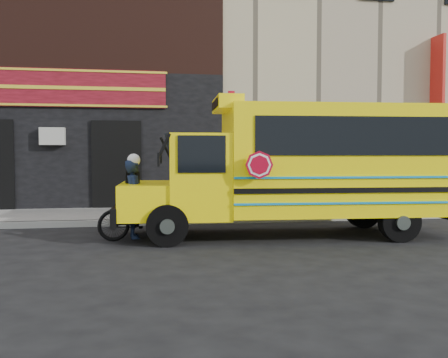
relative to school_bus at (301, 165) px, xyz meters
The scene contains 8 objects.
ground 1.80m from the school_bus, 150.98° to the right, with size 120.00×120.00×0.00m, color black.
curb 2.70m from the school_bus, 111.90° to the left, with size 40.00×0.20×0.15m, color #979792.
sidewalk 3.99m from the school_bus, 103.26° to the left, with size 40.00×3.00×0.15m, color slate.
building 11.03m from the school_bus, 95.15° to the left, with size 20.00×10.70×12.00m.
school_bus is the anchor object (origin of this frame).
sign_pole 2.65m from the school_bus, 64.32° to the left, with size 0.07×0.27×3.08m.
bicycle 3.56m from the school_bus, behind, with size 0.47×1.66×1.00m, color black.
cyclist 3.58m from the school_bus, behind, with size 0.58×0.38×1.60m, color #101A32.
Camera 1 is at (-2.54, -9.72, 1.77)m, focal length 40.00 mm.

